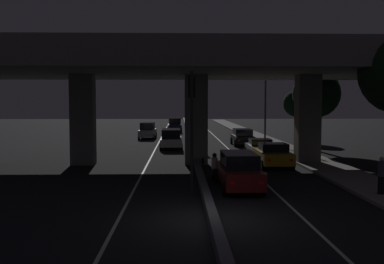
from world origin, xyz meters
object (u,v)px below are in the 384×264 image
at_px(car_silver_second_oncoming, 148,130).
at_px(motorcycle_white_filtering_mid, 203,155).
at_px(motorcycle_black_filtering_near, 215,169).
at_px(motorcycle_blue_filtering_far, 204,147).
at_px(car_black_fourth, 243,137).
at_px(car_dark_red_lead, 239,170).
at_px(street_lamp, 262,95).
at_px(car_taxi_yellow_second, 273,155).
at_px(car_white_lead_oncoming, 171,138).
at_px(pedestrian_on_sidewalk, 381,175).
at_px(traffic_light_left_of_median, 192,111).
at_px(car_dark_blue_third_oncoming, 174,125).
at_px(car_silver_third, 260,147).

relative_size(car_silver_second_oncoming, motorcycle_white_filtering_mid, 2.42).
xyz_separation_m(motorcycle_black_filtering_near, motorcycle_blue_filtering_far, (0.14, 12.09, -0.00)).
bearing_deg(car_black_fourth, motorcycle_blue_filtering_far, 151.27).
bearing_deg(car_black_fourth, car_dark_red_lead, 171.36).
bearing_deg(motorcycle_blue_filtering_far, car_black_fourth, -24.05).
relative_size(motorcycle_white_filtering_mid, motorcycle_blue_filtering_far, 1.02).
bearing_deg(car_dark_red_lead, car_black_fourth, -8.85).
bearing_deg(car_dark_red_lead, street_lamp, -13.27).
distance_m(motorcycle_white_filtering_mid, motorcycle_blue_filtering_far, 5.29).
distance_m(car_taxi_yellow_second, motorcycle_black_filtering_near, 6.58).
xyz_separation_m(car_white_lead_oncoming, pedestrian_on_sidewalk, (9.34, -21.05, 0.03)).
bearing_deg(motorcycle_white_filtering_mid, street_lamp, -23.11).
xyz_separation_m(street_lamp, car_black_fourth, (-2.14, -1.76, -4.04)).
relative_size(traffic_light_left_of_median, car_dark_red_lead, 1.13).
xyz_separation_m(motorcycle_black_filtering_near, pedestrian_on_sidewalk, (6.80, -4.22, 0.33)).
xyz_separation_m(car_white_lead_oncoming, motorcycle_black_filtering_near, (2.54, -16.83, -0.30)).
relative_size(street_lamp, car_taxi_yellow_second, 1.94).
distance_m(street_lamp, motorcycle_white_filtering_mid, 16.51).
distance_m(car_taxi_yellow_second, motorcycle_white_filtering_mid, 4.69).
relative_size(car_dark_blue_third_oncoming, motorcycle_black_filtering_near, 2.74).
bearing_deg(pedestrian_on_sidewalk, motorcycle_blue_filtering_far, 112.21).
bearing_deg(street_lamp, car_silver_second_oncoming, 149.89).
distance_m(car_silver_second_oncoming, pedestrian_on_sidewalk, 34.60).
relative_size(car_taxi_yellow_second, car_silver_second_oncoming, 0.96).
xyz_separation_m(street_lamp, car_dark_blue_third_oncoming, (-8.86, 18.62, -3.84)).
distance_m(street_lamp, pedestrian_on_sidewalk, 25.84).
bearing_deg(car_dark_blue_third_oncoming, car_taxi_yellow_second, 8.09).
height_order(traffic_light_left_of_median, car_taxi_yellow_second, traffic_light_left_of_median).
distance_m(traffic_light_left_of_median, motorcycle_blue_filtering_far, 15.93).
bearing_deg(car_silver_second_oncoming, street_lamp, 62.09).
bearing_deg(car_white_lead_oncoming, motorcycle_white_filtering_mid, 12.07).
bearing_deg(car_silver_second_oncoming, motorcycle_blue_filtering_far, 21.35).
bearing_deg(street_lamp, car_dark_red_lead, -102.89).
relative_size(car_silver_third, car_black_fourth, 1.01).
bearing_deg(car_dark_red_lead, car_white_lead_oncoming, 10.12).
distance_m(car_black_fourth, pedestrian_on_sidewalk, 23.92).
height_order(car_dark_red_lead, car_silver_third, car_dark_red_lead).
relative_size(motorcycle_black_filtering_near, pedestrian_on_sidewalk, 1.09).
bearing_deg(motorcycle_white_filtering_mid, car_dark_blue_third_oncoming, 5.27).
distance_m(street_lamp, car_white_lead_oncoming, 10.72).
xyz_separation_m(car_black_fourth, car_white_lead_oncoming, (-6.76, -2.73, 0.08)).
bearing_deg(car_silver_third, motorcycle_black_filtering_near, 159.32).
height_order(street_lamp, car_black_fourth, street_lamp).
distance_m(street_lamp, car_taxi_yellow_second, 16.85).
bearing_deg(motorcycle_white_filtering_mid, motorcycle_black_filtering_near, -176.40).
bearing_deg(car_dark_blue_third_oncoming, motorcycle_white_filtering_mid, 1.20).
bearing_deg(car_silver_third, car_taxi_yellow_second, 179.47).
distance_m(car_dark_blue_third_oncoming, pedestrian_on_sidewalk, 45.13).
bearing_deg(traffic_light_left_of_median, car_white_lead_oncoming, 93.57).
relative_size(traffic_light_left_of_median, motorcycle_black_filtering_near, 3.11).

